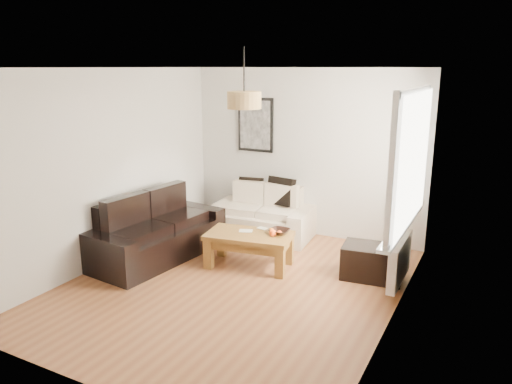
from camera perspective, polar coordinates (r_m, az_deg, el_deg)
The scene contains 21 objects.
floor at distance 6.10m, azimuth -2.65°, elevation -10.86°, with size 4.50×4.50×0.00m, color brown.
ceiling at distance 5.52m, azimuth -2.97°, elevation 14.36°, with size 3.80×4.50×0.00m, color white, non-canonical shape.
wall_back at distance 7.66m, azimuth 5.73°, elevation 4.56°, with size 3.80×0.04×2.60m, color silver, non-canonical shape.
wall_front at distance 3.97m, azimuth -19.43°, elevation -5.64°, with size 3.80×0.04×2.60m, color silver, non-canonical shape.
wall_left at distance 6.81m, azimuth -16.77°, elevation 2.76°, with size 0.04×4.50×2.60m, color silver, non-canonical shape.
wall_right at distance 5.02m, azimuth 16.32°, elevation -1.26°, with size 0.04×4.50×2.60m, color silver, non-canonical shape.
window_bay at distance 5.73m, azimuth 17.75°, elevation 3.63°, with size 0.14×1.90×1.60m, color white, non-canonical shape.
radiator at distance 6.07m, azimuth 16.49°, elevation -7.71°, with size 0.10×0.90×0.52m, color white.
poster at distance 7.92m, azimuth -0.05°, elevation 7.88°, with size 0.62×0.04×0.87m, color black, non-canonical shape.
pendant_shade at distance 5.79m, azimuth -1.39°, elevation 10.71°, with size 0.40×0.40×0.20m, color tan.
loveseat_cream at distance 7.65m, azimuth 0.72°, elevation -2.43°, with size 1.55×0.84×0.77m, color beige, non-canonical shape.
sofa_leather at distance 6.95m, azimuth -11.67°, elevation -4.16°, with size 1.96×0.96×0.85m, color black, non-canonical shape.
coffee_table at distance 6.56m, azimuth -0.80°, elevation -6.78°, with size 1.12×0.61×0.46m, color brown, non-canonical shape.
ottoman at distance 6.38m, azimuth 13.47°, elevation -8.00°, with size 0.74×0.48×0.42m, color black.
cushion_left at distance 7.87m, azimuth -0.63°, elevation 0.34°, with size 0.39×0.12×0.39m, color black.
cushion_right at distance 7.63m, azimuth 2.89°, elevation 0.08°, with size 0.44×0.14×0.44m, color black.
fruit_bowl at distance 6.47m, azimuth 2.77°, elevation -4.64°, with size 0.27×0.27×0.07m, color black.
orange_a at distance 6.38m, azimuth 1.98°, elevation -4.83°, with size 0.09×0.09×0.09m, color #FC4E15.
orange_b at distance 6.40m, azimuth 2.76°, elevation -4.80°, with size 0.06×0.06×0.06m, color #EA4813.
orange_c at distance 6.47m, azimuth 1.82°, elevation -4.56°, with size 0.07×0.07×0.07m, color orange.
papers at distance 6.58m, azimuth -1.20°, elevation -4.57°, with size 0.18×0.13×0.01m, color silver.
Camera 1 is at (2.79, -4.76, 2.61)m, focal length 34.14 mm.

